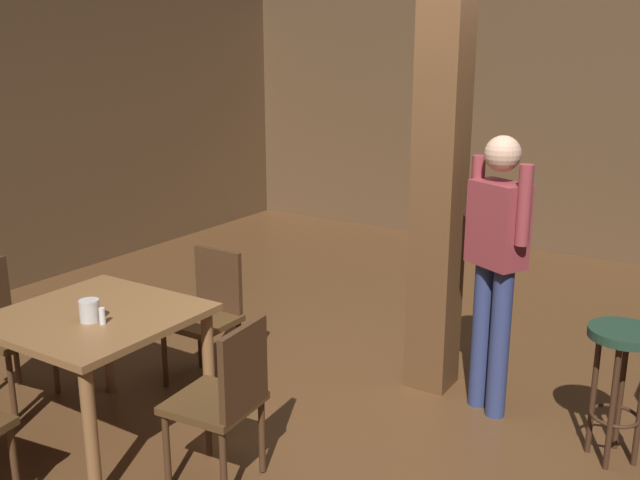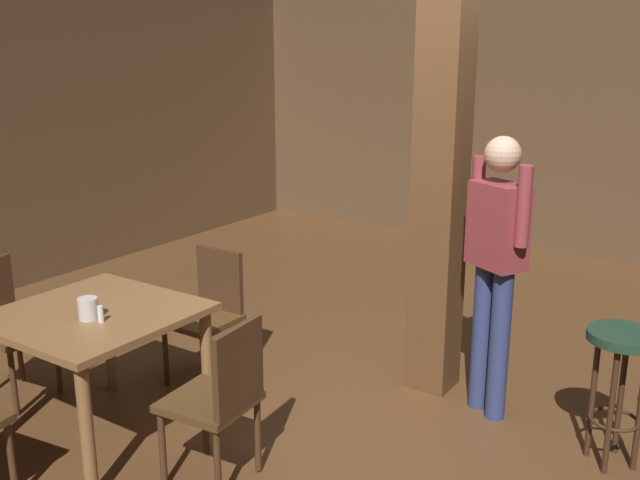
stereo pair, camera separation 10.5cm
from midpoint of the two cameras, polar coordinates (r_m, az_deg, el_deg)
ground_plane at (r=4.44m, az=3.17°, el=-14.63°), size 10.80×10.80×0.00m
wall_back at (r=8.10m, az=20.07°, el=8.57°), size 8.00×0.10×2.80m
pillar at (r=4.54m, az=10.28°, el=4.74°), size 0.28×0.28×2.80m
dining_table at (r=4.22m, az=-16.85°, el=-7.01°), size 1.01×1.01×0.78m
chair_east at (r=3.71m, az=-7.12°, el=-12.19°), size 0.45×0.45×0.89m
chair_north at (r=4.85m, az=-8.23°, el=-5.47°), size 0.42×0.42×0.89m
chair_west at (r=4.98m, az=-23.46°, el=-6.06°), size 0.47×0.47×0.89m
napkin_cup at (r=4.05m, az=-17.35°, el=-5.26°), size 0.11×0.11×0.12m
salt_shaker at (r=3.99m, az=-16.43°, el=-5.71°), size 0.03×0.03×0.09m
standing_person at (r=4.34m, az=14.56°, el=-1.39°), size 0.45×0.34×1.72m
bar_stool_near at (r=4.16m, az=23.59°, el=-9.11°), size 0.37×0.37×0.77m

